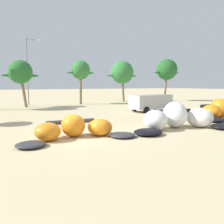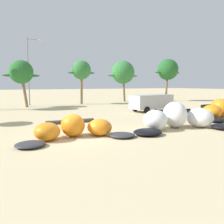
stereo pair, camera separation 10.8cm
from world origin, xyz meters
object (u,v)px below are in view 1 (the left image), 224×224
(kite_center, at_px, (224,110))
(lamppost_west_center, at_px, (29,68))
(kite_left, at_px, (75,129))
(palm_center_right, at_px, (81,71))
(parked_van, at_px, (150,102))
(kite_left_of_center, at_px, (178,118))
(palm_right, at_px, (167,70))
(palm_center_left, at_px, (20,72))
(person_near_kites, at_px, (215,106))
(palm_right_of_gap, at_px, (122,73))

(kite_center, height_order, lamppost_west_center, lamppost_west_center)
(kite_left, height_order, palm_center_right, palm_center_right)
(palm_center_right, relative_size, lamppost_west_center, 0.70)
(kite_center, bearing_deg, parked_van, 113.93)
(kite_left_of_center, relative_size, palm_right, 1.05)
(kite_left_of_center, relative_size, palm_center_left, 1.29)
(kite_left, relative_size, parked_van, 1.31)
(person_near_kites, relative_size, palm_right, 0.22)
(palm_center_left, relative_size, palm_right, 0.81)
(palm_right_of_gap, bearing_deg, kite_center, -94.47)
(palm_center_left, xyz_separation_m, palm_right_of_gap, (16.81, 2.91, 0.50))
(parked_van, xyz_separation_m, palm_right_of_gap, (4.73, 14.25, 3.92))
(kite_left, relative_size, kite_left_of_center, 0.86)
(lamppost_west_center, bearing_deg, palm_right_of_gap, 0.18)
(kite_left, distance_m, lamppost_west_center, 23.14)
(kite_left, bearing_deg, kite_left_of_center, -5.24)
(palm_center_left, bearing_deg, palm_right, 1.04)
(palm_center_right, relative_size, palm_right, 0.88)
(parked_van, relative_size, palm_center_right, 0.79)
(palm_right, bearing_deg, lamppost_west_center, 174.04)
(palm_center_left, bearing_deg, kite_left, -88.67)
(kite_center, distance_m, palm_right, 21.53)
(parked_van, bearing_deg, palm_center_right, 105.24)
(kite_left_of_center, height_order, palm_right_of_gap, palm_right_of_gap)
(person_near_kites, bearing_deg, parked_van, 126.31)
(palm_center_right, distance_m, lamppost_west_center, 7.37)
(person_near_kites, xyz_separation_m, lamppost_west_center, (-14.53, 19.49, 4.46))
(parked_van, xyz_separation_m, palm_center_left, (-12.07, 11.34, 3.42))
(kite_left, distance_m, kite_left_of_center, 7.12)
(kite_center, bearing_deg, palm_center_right, 108.42)
(lamppost_west_center, bearing_deg, kite_left, -92.47)
(palm_center_right, relative_size, palm_right_of_gap, 0.93)
(kite_left_of_center, height_order, parked_van, parked_van)
(kite_left, bearing_deg, palm_right, 39.95)
(kite_center, relative_size, lamppost_west_center, 0.87)
(kite_left_of_center, height_order, palm_center_right, palm_center_right)
(palm_center_left, distance_m, lamppost_west_center, 3.29)
(lamppost_west_center, bearing_deg, kite_left_of_center, -75.28)
(parked_van, height_order, palm_center_right, palm_center_right)
(palm_right_of_gap, bearing_deg, palm_center_left, -170.17)
(kite_left, relative_size, lamppost_west_center, 0.72)
(kite_left, height_order, kite_left_of_center, kite_left_of_center)
(palm_center_right, bearing_deg, kite_left, -111.21)
(parked_van, xyz_separation_m, palm_center_right, (-3.44, 12.64, 3.96))
(kite_center, xyz_separation_m, person_near_kites, (0.81, 1.65, 0.17))
(palm_right_of_gap, relative_size, lamppost_west_center, 0.75)
(kite_center, relative_size, palm_center_left, 1.35)
(person_near_kites, bearing_deg, kite_left_of_center, -155.78)
(kite_left, height_order, person_near_kites, person_near_kites)
(palm_center_right, bearing_deg, kite_left_of_center, -92.85)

